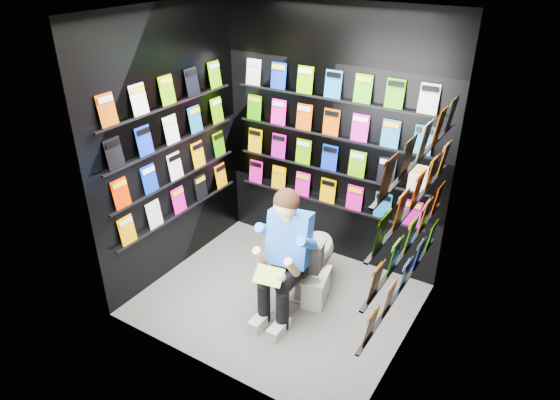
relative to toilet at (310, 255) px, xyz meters
The scene contains 14 objects.
floor 0.53m from the toilet, 113.53° to the right, with size 2.40×2.40×0.00m, color #5E5E5B.
ceiling 2.26m from the toilet, 113.53° to the right, with size 2.40×2.40×0.00m, color white.
wall_back 1.15m from the toilet, 102.91° to the left, with size 2.40×0.04×2.60m, color black.
wall_front 1.64m from the toilet, 96.37° to the right, with size 2.40×0.04×2.60m, color black.
wall_left 1.68m from the toilet, 165.67° to the right, with size 0.04×2.00×2.60m, color black.
wall_right 1.45m from the toilet, 18.18° to the right, with size 0.04×2.00×2.60m, color black.
comics_back 1.14m from the toilet, 103.50° to the left, with size 2.10×0.06×1.37m, color #E55400, non-canonical shape.
comics_left 1.66m from the toilet, 165.36° to the right, with size 0.06×1.70×1.37m, color #E55400, non-canonical shape.
comics_right 1.43m from the toilet, 18.68° to the right, with size 0.06×1.70×1.37m, color #E55400, non-canonical shape.
toilet is the anchor object (origin of this frame).
longbox 0.32m from the toilet, 45.50° to the right, with size 0.20×0.36×0.27m, color silver.
longbox_lid 0.23m from the toilet, 45.50° to the right, with size 0.21×0.37×0.03m, color silver.
reader 0.54m from the toilet, 90.00° to the right, with size 0.50×0.73×1.35m, color blue, non-canonical shape.
held_comic 0.76m from the toilet, 90.00° to the right, with size 0.25×0.01×0.17m, color green.
Camera 1 is at (2.01, -3.20, 3.07)m, focal length 32.00 mm.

